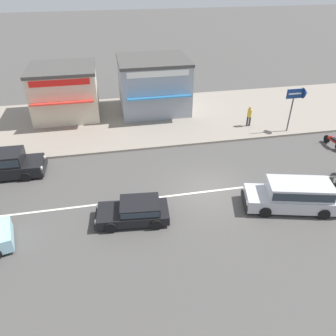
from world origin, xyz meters
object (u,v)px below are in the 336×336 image
arrow_signboard (302,95)px  shopfront_corner_warung (65,91)px  hatchback_black_0 (135,211)px  pedestrian_near_clock (249,115)px  shopfront_mid_block (154,84)px  minivan_silver_3 (295,194)px  motorcycle_0 (333,141)px

arrow_signboard → shopfront_corner_warung: shopfront_corner_warung is taller
hatchback_black_0 → pedestrian_near_clock: size_ratio=2.39×
shopfront_corner_warung → shopfront_mid_block: 7.20m
minivan_silver_3 → hatchback_black_0: bearing=175.8°
minivan_silver_3 → pedestrian_near_clock: bearing=80.9°
minivan_silver_3 → pedestrian_near_clock: size_ratio=3.23×
hatchback_black_0 → arrow_signboard: bearing=30.5°
hatchback_black_0 → shopfront_corner_warung: shopfront_corner_warung is taller
minivan_silver_3 → shopfront_mid_block: size_ratio=0.88×
minivan_silver_3 → shopfront_corner_warung: size_ratio=0.93×
arrow_signboard → shopfront_mid_block: 11.62m
shopfront_corner_warung → shopfront_mid_block: shopfront_mid_block is taller
hatchback_black_0 → shopfront_mid_block: size_ratio=0.65×
motorcycle_0 → minivan_silver_3: bearing=-137.5°
arrow_signboard → shopfront_mid_block: (-9.78, 6.25, -0.63)m
arrow_signboard → shopfront_mid_block: size_ratio=0.57×
hatchback_black_0 → shopfront_mid_block: (3.13, 13.86, 1.72)m
minivan_silver_3 → motorcycle_0: bearing=42.5°
minivan_silver_3 → arrow_signboard: bearing=60.5°
arrow_signboard → pedestrian_near_clock: (-3.11, 1.44, -1.87)m
arrow_signboard → pedestrian_near_clock: size_ratio=2.09×
motorcycle_0 → shopfront_mid_block: (-11.27, 8.83, 1.89)m
motorcycle_0 → arrow_signboard: (-1.49, 2.58, 2.52)m
pedestrian_near_clock → shopfront_corner_warung: bearing=160.4°
shopfront_corner_warung → minivan_silver_3: bearing=-49.8°
arrow_signboard → shopfront_mid_block: shopfront_mid_block is taller
shopfront_corner_warung → pedestrian_near_clock: bearing=-19.6°
arrow_signboard → hatchback_black_0: bearing=-149.5°
hatchback_black_0 → pedestrian_near_clock: bearing=42.7°
motorcycle_0 → shopfront_corner_warung: 20.60m
motorcycle_0 → shopfront_corner_warung: shopfront_corner_warung is taller
pedestrian_near_clock → shopfront_mid_block: bearing=144.1°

